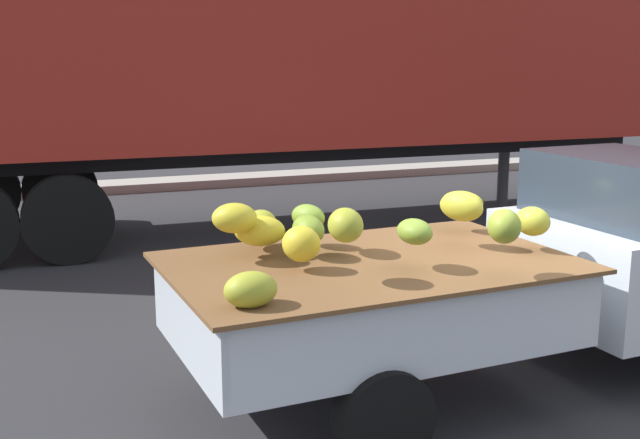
# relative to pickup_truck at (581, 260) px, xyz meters

# --- Properties ---
(ground) EXTENTS (220.00, 220.00, 0.00)m
(ground) POSITION_rel_pickup_truck_xyz_m (-0.60, -0.14, -0.89)
(ground) COLOR #28282B
(curb_strip) EXTENTS (80.00, 0.80, 0.16)m
(curb_strip) POSITION_rel_pickup_truck_xyz_m (-0.60, 9.92, -0.81)
(curb_strip) COLOR gray
(curb_strip) RESTS_ON ground
(pickup_truck) EXTENTS (4.97, 2.00, 1.70)m
(pickup_truck) POSITION_rel_pickup_truck_xyz_m (0.00, 0.00, 0.00)
(pickup_truck) COLOR silver
(pickup_truck) RESTS_ON ground
(semi_trailer) EXTENTS (12.03, 2.76, 3.95)m
(semi_trailer) POSITION_rel_pickup_truck_xyz_m (-0.08, 5.98, 1.65)
(semi_trailer) COLOR maroon
(semi_trailer) RESTS_ON ground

